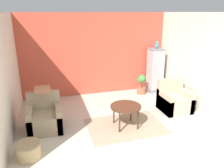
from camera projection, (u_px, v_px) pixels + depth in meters
name	position (u px, v px, depth m)	size (l,w,h in m)	color
ground_plane	(141.00, 162.00, 3.86)	(20.00, 20.00, 0.00)	beige
wall_back_accent	(95.00, 55.00, 6.76)	(4.63, 0.06, 2.52)	#C64C38
wall_left	(6.00, 76.00, 4.49)	(0.06, 3.59, 2.52)	beige
wall_right	(196.00, 63.00, 5.71)	(0.06, 3.59, 2.52)	beige
area_rug	(125.00, 126.00, 5.06)	(1.74, 1.23, 0.01)	gray
coffee_table	(126.00, 108.00, 4.91)	(0.69, 0.69, 0.52)	#472819
armchair_left	(45.00, 118.00, 4.87)	(0.73, 0.72, 0.81)	#9E896B
armchair_right	(174.00, 101.00, 5.82)	(0.73, 0.72, 0.81)	tan
birdcage	(155.00, 71.00, 7.09)	(0.45, 0.45, 1.43)	slate
parrot	(157.00, 45.00, 6.84)	(0.10, 0.19, 0.23)	teal
potted_plant	(142.00, 84.00, 6.99)	(0.29, 0.29, 0.63)	brown
wicker_basket	(28.00, 150.00, 3.92)	(0.44, 0.44, 0.30)	tan
throw_pillow	(42.00, 89.00, 4.92)	(0.34, 0.34, 0.10)	#B2704C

